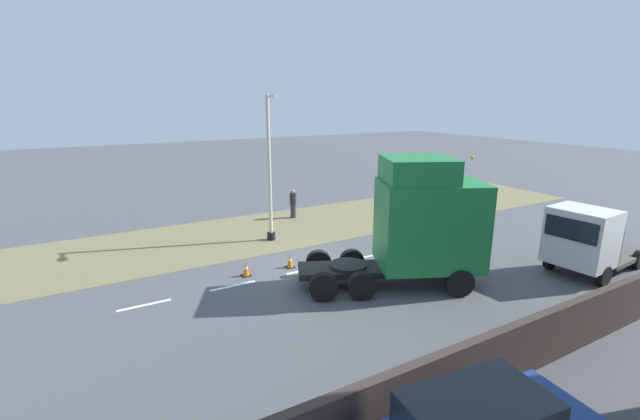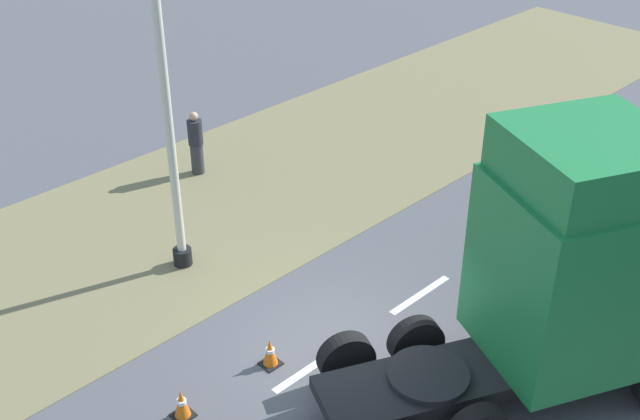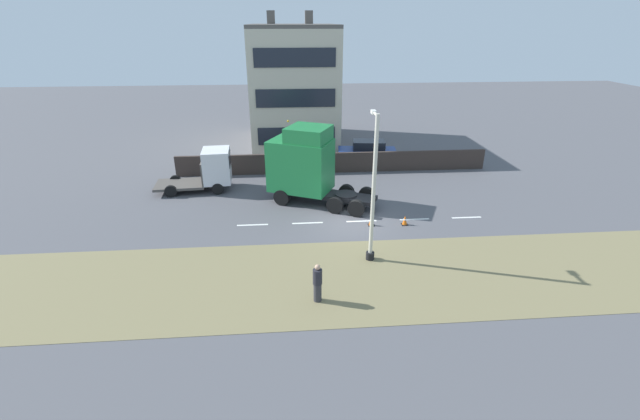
{
  "view_description": "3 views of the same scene",
  "coord_description": "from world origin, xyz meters",
  "px_view_note": "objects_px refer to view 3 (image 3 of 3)",
  "views": [
    {
      "loc": [
        14.85,
        -8.55,
        6.96
      ],
      "look_at": [
        1.41,
        -0.83,
        2.94
      ],
      "focal_mm": 24.0,
      "sensor_mm": 36.0,
      "label": 1
    },
    {
      "loc": [
        8.14,
        -8.47,
        10.14
      ],
      "look_at": [
        -1.22,
        0.75,
        2.29
      ],
      "focal_mm": 45.0,
      "sensor_mm": 36.0,
      "label": 2
    },
    {
      "loc": [
        -22.55,
        3.58,
        10.86
      ],
      "look_at": [
        -1.33,
        1.87,
        1.4
      ],
      "focal_mm": 24.0,
      "sensor_mm": 36.0,
      "label": 3
    }
  ],
  "objects_px": {
    "pedestrian": "(318,283)",
    "traffic_cone_lead": "(405,220)",
    "traffic_cone_trailing": "(371,221)",
    "lorry_cab": "(304,165)",
    "parked_car": "(367,153)",
    "lamp_post": "(373,199)",
    "flatbed_truck": "(211,169)"
  },
  "relations": [
    {
      "from": "parked_car",
      "to": "traffic_cone_lead",
      "type": "xyz_separation_m",
      "value": [
        -11.44,
        -0.14,
        -0.69
      ]
    },
    {
      "from": "flatbed_truck",
      "to": "traffic_cone_lead",
      "type": "xyz_separation_m",
      "value": [
        -6.69,
        -11.93,
        -1.21
      ]
    },
    {
      "from": "parked_car",
      "to": "traffic_cone_trailing",
      "type": "bearing_deg",
      "value": 177.41
    },
    {
      "from": "lorry_cab",
      "to": "lamp_post",
      "type": "bearing_deg",
      "value": -134.44
    },
    {
      "from": "traffic_cone_lead",
      "to": "flatbed_truck",
      "type": "bearing_deg",
      "value": 60.71
    },
    {
      "from": "traffic_cone_lead",
      "to": "traffic_cone_trailing",
      "type": "height_order",
      "value": "same"
    },
    {
      "from": "lorry_cab",
      "to": "traffic_cone_lead",
      "type": "relative_size",
      "value": 12.1
    },
    {
      "from": "pedestrian",
      "to": "traffic_cone_trailing",
      "type": "xyz_separation_m",
      "value": [
        7.01,
        -3.64,
        -0.58
      ]
    },
    {
      "from": "pedestrian",
      "to": "parked_car",
      "type": "bearing_deg",
      "value": -16.52
    },
    {
      "from": "parked_car",
      "to": "lorry_cab",
      "type": "bearing_deg",
      "value": 149.96
    },
    {
      "from": "flatbed_truck",
      "to": "parked_car",
      "type": "bearing_deg",
      "value": 107.87
    },
    {
      "from": "lorry_cab",
      "to": "traffic_cone_trailing",
      "type": "xyz_separation_m",
      "value": [
        -4.0,
        -3.64,
        -2.19
      ]
    },
    {
      "from": "parked_car",
      "to": "lamp_post",
      "type": "xyz_separation_m",
      "value": [
        -15.12,
        2.6,
        2.26
      ]
    },
    {
      "from": "lorry_cab",
      "to": "parked_car",
      "type": "distance_m",
      "value": 9.29
    },
    {
      "from": "pedestrian",
      "to": "traffic_cone_lead",
      "type": "relative_size",
      "value": 3.04
    },
    {
      "from": "flatbed_truck",
      "to": "parked_car",
      "type": "height_order",
      "value": "flatbed_truck"
    },
    {
      "from": "parked_car",
      "to": "pedestrian",
      "type": "bearing_deg",
      "value": 169.94
    },
    {
      "from": "parked_car",
      "to": "pedestrian",
      "type": "height_order",
      "value": "parked_car"
    },
    {
      "from": "parked_car",
      "to": "lamp_post",
      "type": "distance_m",
      "value": 15.51
    },
    {
      "from": "lamp_post",
      "to": "lorry_cab",
      "type": "bearing_deg",
      "value": 20.19
    },
    {
      "from": "lorry_cab",
      "to": "traffic_cone_trailing",
      "type": "height_order",
      "value": "lorry_cab"
    },
    {
      "from": "lorry_cab",
      "to": "parked_car",
      "type": "xyz_separation_m",
      "value": [
        7.37,
        -5.45,
        -1.5
      ]
    },
    {
      "from": "pedestrian",
      "to": "traffic_cone_lead",
      "type": "height_order",
      "value": "pedestrian"
    },
    {
      "from": "lamp_post",
      "to": "pedestrian",
      "type": "height_order",
      "value": "lamp_post"
    },
    {
      "from": "flatbed_truck",
      "to": "traffic_cone_lead",
      "type": "distance_m",
      "value": 13.73
    },
    {
      "from": "pedestrian",
      "to": "traffic_cone_lead",
      "type": "bearing_deg",
      "value": -38.86
    },
    {
      "from": "traffic_cone_trailing",
      "to": "flatbed_truck",
      "type": "bearing_deg",
      "value": 56.45
    },
    {
      "from": "traffic_cone_lead",
      "to": "traffic_cone_trailing",
      "type": "relative_size",
      "value": 1.0
    },
    {
      "from": "traffic_cone_trailing",
      "to": "lamp_post",
      "type": "bearing_deg",
      "value": 168.08
    },
    {
      "from": "flatbed_truck",
      "to": "parked_car",
      "type": "xyz_separation_m",
      "value": [
        4.75,
        -11.79,
        -0.52
      ]
    },
    {
      "from": "lamp_post",
      "to": "traffic_cone_trailing",
      "type": "relative_size",
      "value": 12.41
    },
    {
      "from": "lamp_post",
      "to": "traffic_cone_lead",
      "type": "relative_size",
      "value": 12.41
    }
  ]
}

